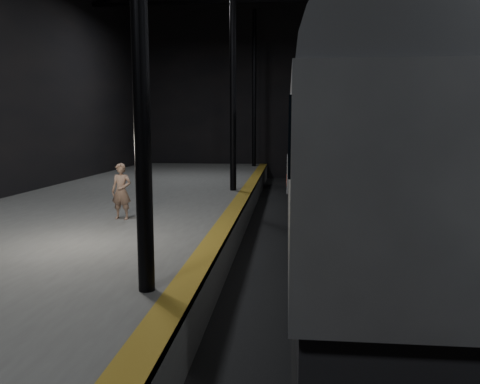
# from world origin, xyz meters

# --- Properties ---
(ground) EXTENTS (44.00, 44.00, 0.00)m
(ground) POSITION_xyz_m (0.00, 0.00, 0.00)
(ground) COLOR black
(ground) RESTS_ON ground
(platform_left) EXTENTS (9.00, 43.80, 1.00)m
(platform_left) POSITION_xyz_m (-7.50, 0.00, 0.50)
(platform_left) COLOR #4E4E4B
(platform_left) RESTS_ON ground
(tactile_strip) EXTENTS (0.50, 43.80, 0.01)m
(tactile_strip) POSITION_xyz_m (-3.25, 0.00, 1.00)
(tactile_strip) COLOR olive
(tactile_strip) RESTS_ON platform_left
(track) EXTENTS (2.40, 43.00, 0.24)m
(track) POSITION_xyz_m (0.00, 0.00, 0.07)
(track) COLOR #3F3328
(track) RESTS_ON ground
(train) EXTENTS (3.20, 21.37, 5.71)m
(train) POSITION_xyz_m (-0.00, 4.91, 3.19)
(train) COLOR #929599
(train) RESTS_ON ground
(woman) EXTENTS (0.61, 0.42, 1.59)m
(woman) POSITION_xyz_m (-6.23, 1.62, 1.79)
(woman) COLOR #906D58
(woman) RESTS_ON platform_left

